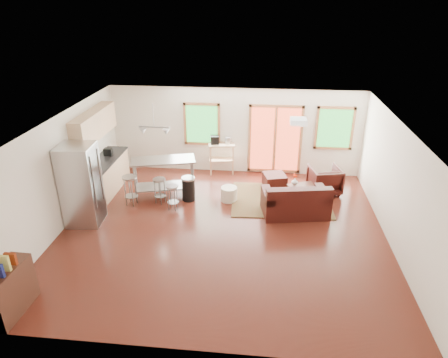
# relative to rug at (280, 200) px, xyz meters

# --- Properties ---
(floor) EXTENTS (7.50, 7.00, 0.02)m
(floor) POSITION_rel_rug_xyz_m (-1.39, -1.68, -0.02)
(floor) COLOR #38130D
(floor) RESTS_ON ground
(ceiling) EXTENTS (7.50, 7.00, 0.02)m
(ceiling) POSITION_rel_rug_xyz_m (-1.39, -1.68, 2.60)
(ceiling) COLOR white
(ceiling) RESTS_ON ground
(back_wall) EXTENTS (7.50, 0.02, 2.60)m
(back_wall) POSITION_rel_rug_xyz_m (-1.39, 1.83, 1.29)
(back_wall) COLOR silver
(back_wall) RESTS_ON ground
(left_wall) EXTENTS (0.02, 7.00, 2.60)m
(left_wall) POSITION_rel_rug_xyz_m (-5.15, -1.68, 1.29)
(left_wall) COLOR silver
(left_wall) RESTS_ON ground
(right_wall) EXTENTS (0.02, 7.00, 2.60)m
(right_wall) POSITION_rel_rug_xyz_m (2.37, -1.68, 1.29)
(right_wall) COLOR silver
(right_wall) RESTS_ON ground
(front_wall) EXTENTS (7.50, 0.02, 2.60)m
(front_wall) POSITION_rel_rug_xyz_m (-1.39, -5.19, 1.29)
(front_wall) COLOR silver
(front_wall) RESTS_ON ground
(window_left) EXTENTS (1.10, 0.05, 1.30)m
(window_left) POSITION_rel_rug_xyz_m (-2.39, 1.78, 1.49)
(window_left) COLOR #1E6124
(window_left) RESTS_ON back_wall
(french_doors) EXTENTS (1.60, 0.05, 2.10)m
(french_doors) POSITION_rel_rug_xyz_m (-0.19, 1.78, 1.09)
(french_doors) COLOR #C74225
(french_doors) RESTS_ON back_wall
(window_right) EXTENTS (1.10, 0.05, 1.30)m
(window_right) POSITION_rel_rug_xyz_m (1.51, 1.78, 1.49)
(window_right) COLOR #1E6124
(window_right) RESTS_ON back_wall
(rug) EXTENTS (2.68, 2.11, 0.03)m
(rug) POSITION_rel_rug_xyz_m (0.00, 0.00, 0.00)
(rug) COLOR #405B33
(rug) RESTS_ON floor
(loveseat) EXTENTS (1.74, 1.18, 0.86)m
(loveseat) POSITION_rel_rug_xyz_m (0.34, -0.72, 0.33)
(loveseat) COLOR black
(loveseat) RESTS_ON floor
(coffee_table) EXTENTS (1.06, 0.86, 0.37)m
(coffee_table) POSITION_rel_rug_xyz_m (0.68, 0.17, 0.30)
(coffee_table) COLOR #381D14
(coffee_table) RESTS_ON floor
(armchair) EXTENTS (0.96, 0.92, 0.83)m
(armchair) POSITION_rel_rug_xyz_m (1.20, 0.61, 0.40)
(armchair) COLOR black
(armchair) RESTS_ON floor
(ottoman) EXTENTS (0.73, 0.73, 0.40)m
(ottoman) POSITION_rel_rug_xyz_m (-0.16, 0.79, 0.18)
(ottoman) COLOR black
(ottoman) RESTS_ON floor
(pouf) EXTENTS (0.55, 0.55, 0.38)m
(pouf) POSITION_rel_rug_xyz_m (-1.38, -0.15, 0.18)
(pouf) COLOR #EBE5C9
(pouf) RESTS_ON floor
(vase) EXTENTS (0.24, 0.24, 0.31)m
(vase) POSITION_rel_rug_xyz_m (0.35, 0.17, 0.50)
(vase) COLOR silver
(vase) RESTS_ON coffee_table
(book) EXTENTS (0.21, 0.03, 0.28)m
(book) POSITION_rel_rug_xyz_m (0.93, -0.09, 0.53)
(book) COLOR maroon
(book) RESTS_ON coffee_table
(cabinets) EXTENTS (0.64, 2.24, 2.30)m
(cabinets) POSITION_rel_rug_xyz_m (-4.87, 0.02, 0.91)
(cabinets) COLOR tan
(cabinets) RESTS_ON floor
(refrigerator) EXTENTS (0.85, 0.82, 1.97)m
(refrigerator) POSITION_rel_rug_xyz_m (-4.73, -1.60, 0.97)
(refrigerator) COLOR #B7BABC
(refrigerator) RESTS_ON floor
(island) EXTENTS (1.80, 1.08, 1.06)m
(island) POSITION_rel_rug_xyz_m (-3.16, -0.04, 0.72)
(island) COLOR #B7BABC
(island) RESTS_ON floor
(cup) EXTENTS (0.14, 0.13, 0.11)m
(cup) POSITION_rel_rug_xyz_m (-3.08, -0.04, 0.99)
(cup) COLOR white
(cup) RESTS_ON island
(bar_stool_a) EXTENTS (0.45, 0.45, 0.80)m
(bar_stool_a) POSITION_rel_rug_xyz_m (-3.91, -0.64, 0.58)
(bar_stool_a) COLOR #B7BABC
(bar_stool_a) RESTS_ON floor
(bar_stool_b) EXTENTS (0.43, 0.43, 0.70)m
(bar_stool_b) POSITION_rel_rug_xyz_m (-3.18, -0.48, 0.51)
(bar_stool_b) COLOR #B7BABC
(bar_stool_b) RESTS_ON floor
(bar_stool_c) EXTENTS (0.35, 0.35, 0.67)m
(bar_stool_c) POSITION_rel_rug_xyz_m (-2.77, -0.78, 0.48)
(bar_stool_c) COLOR #B7BABC
(bar_stool_c) RESTS_ON floor
(trash_can) EXTENTS (0.42, 0.42, 0.66)m
(trash_can) POSITION_rel_rug_xyz_m (-2.46, -0.23, 0.32)
(trash_can) COLOR black
(trash_can) RESTS_ON floor
(kitchen_cart) EXTENTS (0.86, 0.63, 1.20)m
(kitchen_cart) POSITION_rel_rug_xyz_m (-1.81, 1.67, 0.81)
(kitchen_cart) COLOR tan
(kitchen_cart) RESTS_ON floor
(bookshelf) EXTENTS (0.42, 1.02, 1.18)m
(bookshelf) POSITION_rel_rug_xyz_m (-4.74, -4.67, 0.45)
(bookshelf) COLOR #381D14
(bookshelf) RESTS_ON floor
(ceiling_flush) EXTENTS (0.35, 0.35, 0.12)m
(ceiling_flush) POSITION_rel_rug_xyz_m (0.21, -1.08, 2.52)
(ceiling_flush) COLOR white
(ceiling_flush) RESTS_ON ceiling
(pendant_light) EXTENTS (0.80, 0.18, 0.79)m
(pendant_light) POSITION_rel_rug_xyz_m (-3.29, -0.18, 1.88)
(pendant_light) COLOR gray
(pendant_light) RESTS_ON ceiling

